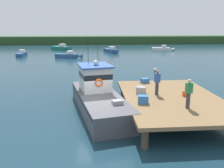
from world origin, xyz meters
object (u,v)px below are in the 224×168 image
(deckhand_further_back, at_px, (189,93))
(moored_boat_mid_harbor, at_px, (22,54))
(moored_boat_outer_mooring, at_px, (111,50))
(mooring_buoy_channel_marker, at_px, (107,63))
(moored_boat_far_left, at_px, (68,55))
(moored_boat_far_right, at_px, (162,49))
(bait_bucket, at_px, (185,94))
(crate_stack_near_edge, at_px, (141,90))
(moored_boat_near_channel, at_px, (61,48))
(main_fishing_boat, at_px, (97,95))
(crate_single_by_cleat, at_px, (145,81))
(deckhand_by_the_boat, at_px, (157,82))
(crate_stack_mid_dock, at_px, (143,99))
(mooring_buoy_spare_mooring, at_px, (155,70))

(deckhand_further_back, bearing_deg, moored_boat_mid_harbor, 119.13)
(moored_boat_outer_mooring, height_order, mooring_buoy_channel_marker, moored_boat_outer_mooring)
(deckhand_further_back, bearing_deg, moored_boat_far_left, 107.71)
(moored_boat_far_right, bearing_deg, bait_bucket, -104.46)
(crate_stack_near_edge, relative_size, moored_boat_near_channel, 0.11)
(main_fishing_boat, height_order, crate_single_by_cleat, main_fishing_boat)
(moored_boat_near_channel, bearing_deg, deckhand_further_back, -73.88)
(moored_boat_outer_mooring, relative_size, moored_boat_near_channel, 0.99)
(bait_bucket, distance_m, deckhand_further_back, 2.37)
(main_fishing_boat, distance_m, moored_boat_mid_harbor, 33.28)
(moored_boat_outer_mooring, height_order, moored_boat_near_channel, moored_boat_near_channel)
(deckhand_by_the_boat, bearing_deg, moored_boat_outer_mooring, 90.50)
(bait_bucket, xyz_separation_m, moored_boat_far_right, (10.02, 38.84, -0.93))
(crate_single_by_cleat, bearing_deg, moored_boat_near_channel, 106.94)
(crate_stack_mid_dock, relative_size, crate_stack_near_edge, 1.00)
(main_fishing_boat, xyz_separation_m, mooring_buoy_spare_mooring, (7.51, 13.09, -0.78))
(main_fishing_boat, xyz_separation_m, deckhand_further_back, (4.90, -3.47, 1.05))
(main_fishing_boat, relative_size, bait_bucket, 29.31)
(bait_bucket, relative_size, moored_boat_outer_mooring, 0.07)
(mooring_buoy_spare_mooring, bearing_deg, moored_boat_near_channel, 119.10)
(deckhand_further_back, relative_size, moored_boat_outer_mooring, 0.31)
(crate_stack_mid_dock, bearing_deg, moored_boat_outer_mooring, 88.56)
(bait_bucket, xyz_separation_m, moored_boat_far_left, (-10.38, 28.16, -0.93))
(bait_bucket, bearing_deg, main_fishing_boat, 166.80)
(mooring_buoy_channel_marker, distance_m, mooring_buoy_spare_mooring, 8.52)
(deckhand_further_back, distance_m, mooring_buoy_channel_marker, 23.13)
(bait_bucket, xyz_separation_m, mooring_buoy_channel_marker, (-3.84, 20.69, -1.14))
(crate_stack_mid_dock, distance_m, moored_boat_mid_harbor, 36.69)
(moored_boat_mid_harbor, height_order, moored_boat_near_channel, moored_boat_near_channel)
(moored_boat_far_right, height_order, moored_boat_near_channel, moored_boat_near_channel)
(deckhand_further_back, distance_m, mooring_buoy_spare_mooring, 16.86)
(main_fishing_boat, relative_size, crate_single_by_cleat, 16.61)
(deckhand_by_the_boat, bearing_deg, moored_boat_far_left, 107.33)
(crate_stack_mid_dock, height_order, bait_bucket, crate_stack_mid_dock)
(bait_bucket, distance_m, moored_boat_near_channel, 44.12)
(crate_single_by_cleat, bearing_deg, moored_boat_far_left, 109.36)
(crate_stack_mid_dock, xyz_separation_m, mooring_buoy_channel_marker, (-0.87, 21.88, -1.21))
(deckhand_further_back, height_order, moored_boat_near_channel, deckhand_further_back)
(bait_bucket, bearing_deg, deckhand_further_back, -107.88)
(main_fishing_boat, distance_m, crate_stack_near_edge, 2.97)
(mooring_buoy_channel_marker, bearing_deg, deckhand_further_back, -82.17)
(moored_boat_mid_harbor, relative_size, mooring_buoy_spare_mooring, 10.31)
(moored_boat_outer_mooring, height_order, moored_boat_far_right, moored_boat_outer_mooring)
(crate_stack_mid_dock, relative_size, moored_boat_outer_mooring, 0.12)
(main_fishing_boat, bearing_deg, moored_boat_far_right, 67.41)
(moored_boat_far_right, bearing_deg, deckhand_by_the_boat, -107.01)
(moored_boat_mid_harbor, relative_size, mooring_buoy_channel_marker, 10.11)
(moored_boat_outer_mooring, height_order, mooring_buoy_spare_mooring, moored_boat_outer_mooring)
(main_fishing_boat, bearing_deg, crate_stack_mid_dock, -43.67)
(moored_boat_near_channel, height_order, mooring_buoy_spare_mooring, moored_boat_near_channel)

